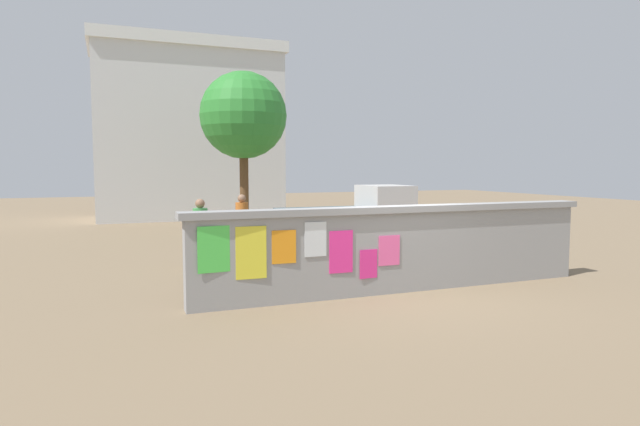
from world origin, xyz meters
The scene contains 10 objects.
ground centered at (0.00, 8.00, 0.00)m, with size 60.00×60.00×0.00m, color #7A664C.
poster_wall centered at (-0.01, 0.00, 0.84)m, with size 8.26×0.42×1.63m.
auto_rickshaw_truck centered at (1.01, 4.38, 0.90)m, with size 3.64×1.59×1.85m.
motorcycle centered at (2.73, 1.53, 0.46)m, with size 1.90×0.56×0.87m.
bicycle_near centered at (-2.68, 1.93, 0.36)m, with size 1.70×0.44×0.95m.
bicycle_far centered at (-0.74, 1.36, 0.36)m, with size 1.68×0.51×0.95m.
person_walking centered at (-3.15, 3.79, 0.99)m, with size 0.46×0.46×1.62m.
person_bystander centered at (-1.77, 5.47, 0.99)m, with size 0.44×0.44×1.62m.
tree_roadside centered at (-0.66, 9.75, 4.12)m, with size 3.02×3.02×5.66m.
building_background centered at (-1.51, 17.16, 4.06)m, with size 8.52×4.55×8.06m.
Camera 1 is at (-5.15, -8.75, 2.34)m, focal length 30.13 mm.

